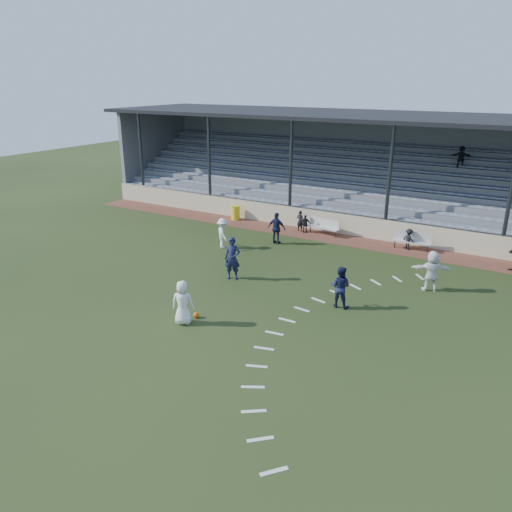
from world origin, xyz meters
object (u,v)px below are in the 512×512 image
(trash_bin, at_px, (235,213))
(player_white_lead, at_px, (183,303))
(player_navy_lead, at_px, (232,258))
(bench_left, at_px, (324,225))
(bench_right, at_px, (412,239))
(football, at_px, (196,315))

(trash_bin, relative_size, player_white_lead, 0.53)
(player_navy_lead, bearing_deg, bench_left, 64.17)
(bench_right, relative_size, player_navy_lead, 1.03)
(bench_left, height_order, football, bench_left)
(bench_left, xyz_separation_m, player_navy_lead, (-0.85, -8.42, 0.40))
(football, bearing_deg, player_navy_lead, 103.46)
(bench_right, bearing_deg, player_navy_lead, -130.02)
(bench_right, height_order, trash_bin, bench_right)
(football, height_order, player_navy_lead, player_navy_lead)
(bench_left, bearing_deg, player_white_lead, -80.99)
(bench_left, distance_m, player_white_lead, 13.04)
(trash_bin, bearing_deg, football, -63.30)
(bench_right, xyz_separation_m, football, (-5.01, -12.32, -0.47))
(bench_left, xyz_separation_m, player_white_lead, (-0.02, -13.03, 0.26))
(football, bearing_deg, bench_right, 67.89)
(trash_bin, distance_m, player_white_lead, 14.51)
(bench_right, distance_m, football, 13.31)
(bench_left, relative_size, football, 8.96)
(bench_left, distance_m, trash_bin, 6.19)
(bench_right, height_order, football, bench_right)
(player_navy_lead, bearing_deg, football, -96.64)
(player_white_lead, relative_size, player_navy_lead, 0.86)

